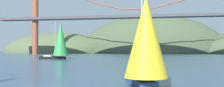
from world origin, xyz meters
TOP-DOWN VIEW (x-y plane):
  - headland_left at (-55.00, 135.00)m, footprint 69.69×44.00m
  - headland_center at (5.00, 135.00)m, footprint 87.11×44.00m
  - suspension_bridge at (0.00, 95.00)m, footprint 134.44×6.00m
  - sailboat_green_sail at (-18.64, 50.34)m, footprint 8.37×4.29m
  - sailboat_yellow_sail at (8.51, 2.26)m, footprint 4.73×7.28m
  - channel_buoy at (5.88, 15.35)m, footprint 1.10×1.10m

SIDE VIEW (x-z plane):
  - headland_left at x=-55.00m, z-range -12.84..12.84m
  - headland_center at x=5.00m, z-range -22.82..22.82m
  - channel_buoy at x=5.88m, z-range -0.95..1.69m
  - sailboat_yellow_sail at x=8.51m, z-range 0.11..8.14m
  - sailboat_green_sail at x=-18.64m, z-range 0.04..10.79m
  - suspension_bridge at x=0.00m, z-range -2.42..40.56m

